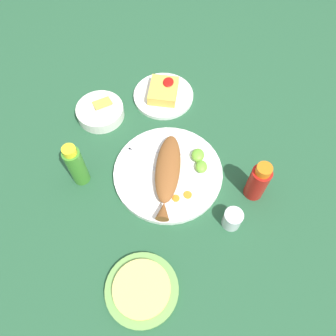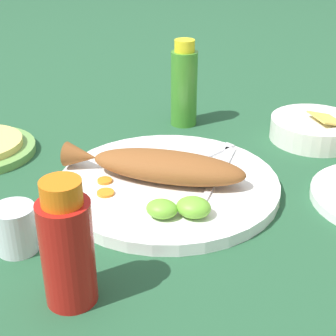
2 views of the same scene
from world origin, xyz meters
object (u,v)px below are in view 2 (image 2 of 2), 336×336
fried_fish (159,166)px  fork_far (220,168)px  main_plate (168,185)px  fork_near (199,158)px  salt_cup (16,231)px  hot_sauce_bottle_green (184,86)px  guacamole_bowl (315,128)px  hot_sauce_bottle_red (67,247)px

fried_fish → fork_far: bearing=32.8°
main_plate → fork_near: size_ratio=2.02×
fork_far → fried_fish: bearing=125.9°
salt_cup → hot_sauce_bottle_green: bearing=79.9°
salt_cup → guacamole_bowl: salt_cup is taller
fork_near → hot_sauce_bottle_green: hot_sauce_bottle_green is taller
hot_sauce_bottle_red → guacamole_bowl: hot_sauce_bottle_red is taller
fork_near → guacamole_bowl: (0.17, 0.18, 0.00)m
fork_near → salt_cup: size_ratio=2.73×
hot_sauce_bottle_red → main_plate: bearing=84.2°
fried_fish → fork_far: 0.10m
hot_sauce_bottle_green → guacamole_bowl: size_ratio=1.04×
fork_far → salt_cup: bearing=142.5°
hot_sauce_bottle_red → guacamole_bowl: size_ratio=0.93×
fried_fish → hot_sauce_bottle_red: 0.27m
fork_far → hot_sauce_bottle_red: 0.34m
fork_near → salt_cup: (-0.16, -0.29, 0.01)m
main_plate → fork_near: bearing=71.6°
guacamole_bowl → hot_sauce_bottle_red: bearing=-113.2°
fork_near → fork_far: (0.04, -0.02, 0.00)m
main_plate → guacamole_bowl: guacamole_bowl is taller
main_plate → fried_fish: (-0.01, -0.00, 0.03)m
fried_fish → fork_near: fried_fish is taller
hot_sauce_bottle_red → guacamole_bowl: 0.58m
hot_sauce_bottle_red → hot_sauce_bottle_green: size_ratio=0.89×
main_plate → guacamole_bowl: 0.33m
hot_sauce_bottle_green → salt_cup: 0.48m
main_plate → salt_cup: salt_cup is taller
main_plate → salt_cup: 0.24m
hot_sauce_bottle_green → guacamole_bowl: 0.26m
main_plate → hot_sauce_bottle_green: size_ratio=2.02×
hot_sauce_bottle_red → salt_cup: size_ratio=2.43×
hot_sauce_bottle_green → guacamole_bowl: bearing=0.2°
hot_sauce_bottle_green → guacamole_bowl: hot_sauce_bottle_green is taller
fried_fish → fork_far: fried_fish is taller
main_plate → fried_fish: 0.03m
hot_sauce_bottle_green → salt_cup: size_ratio=2.73×
hot_sauce_bottle_green → salt_cup: hot_sauce_bottle_green is taller
salt_cup → guacamole_bowl: size_ratio=0.38×
fried_fish → hot_sauce_bottle_green: 0.27m
guacamole_bowl → fork_near: bearing=-133.5°
fried_fish → hot_sauce_bottle_green: (-0.04, 0.26, 0.04)m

